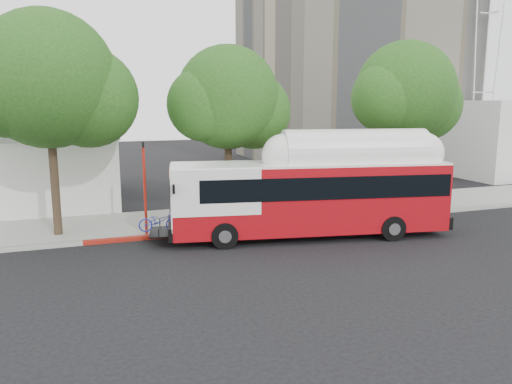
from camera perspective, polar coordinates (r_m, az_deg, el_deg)
ground at (r=20.13m, az=4.50°, el=-6.84°), size 120.00×120.00×0.00m
sidewalk at (r=25.98m, az=-1.31°, el=-2.71°), size 60.00×5.00×0.15m
curb_strip at (r=23.59m, az=0.66°, el=-4.05°), size 60.00×0.30×0.15m
red_curb_segment at (r=22.77m, az=-6.47°, el=-4.64°), size 10.00×0.32×0.16m
street_tree_left at (r=23.14m, az=-21.52°, el=11.29°), size 6.67×5.80×9.74m
street_tree_mid at (r=24.71m, az=-2.37°, el=10.26°), size 5.75×5.00×8.62m
street_tree_right at (r=29.12m, az=17.31°, el=10.50°), size 6.21×5.40×9.18m
transit_bus at (r=22.01m, az=6.39°, el=-0.61°), size 13.08×4.63×3.81m
signal_pole at (r=22.22m, az=-12.59°, el=0.32°), size 0.12×0.40×4.22m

